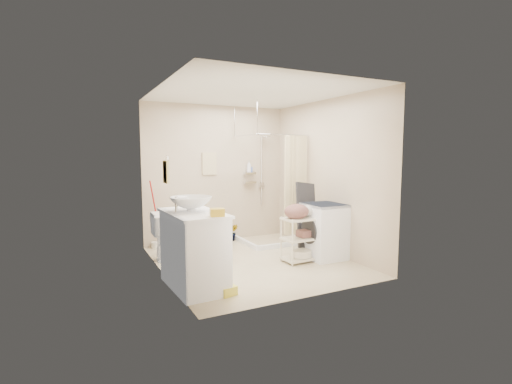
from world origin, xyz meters
TOP-DOWN VIEW (x-y plane):
  - floor at (0.00, 0.00)m, footprint 3.20×3.20m
  - ceiling at (0.00, 0.00)m, footprint 2.80×3.20m
  - wall_back at (0.00, 1.60)m, footprint 2.80×0.04m
  - wall_front at (0.00, -1.60)m, footprint 2.80×0.04m
  - wall_left at (-1.40, 0.00)m, footprint 0.04×3.20m
  - wall_right at (1.40, 0.00)m, footprint 0.04×3.20m
  - vanity at (-1.16, -0.67)m, footprint 0.68×1.13m
  - sink at (-1.16, -0.59)m, footprint 0.67×0.67m
  - counter_basket at (-1.01, -1.11)m, footprint 0.19×0.16m
  - floor_basket at (-0.88, -1.11)m, footprint 0.33×0.28m
  - toilet at (-1.04, 0.68)m, footprint 0.77×0.46m
  - mop at (-1.23, 1.52)m, footprint 0.14×0.14m
  - potted_plant_a at (-0.09, 1.46)m, footprint 0.19×0.15m
  - potted_plant_b at (0.26, 1.42)m, footprint 0.21×0.19m
  - hanging_towel at (-0.15, 1.58)m, footprint 0.28×0.03m
  - towel_ring at (-1.38, -0.20)m, footprint 0.04×0.22m
  - tp_holder at (-1.36, 0.05)m, footprint 0.08×0.12m
  - shower at (0.85, 1.05)m, footprint 1.10×1.10m
  - shampoo_bottle_a at (0.65, 1.51)m, footprint 0.10×0.10m
  - shampoo_bottle_b at (0.68, 1.52)m, footprint 0.07×0.07m
  - washing_machine at (1.14, -0.32)m, footprint 0.61×0.63m
  - laundry_rack at (0.69, -0.32)m, footprint 0.62×0.38m
  - ironing_board at (0.97, -0.04)m, footprint 0.36×0.12m

SIDE VIEW (x-z plane):
  - floor at x=0.00m, z-range 0.00..0.00m
  - floor_basket at x=-0.88m, z-range 0.00..0.15m
  - potted_plant_a at x=-0.09m, z-range 0.00..0.32m
  - potted_plant_b at x=0.26m, z-range 0.00..0.33m
  - toilet at x=-1.04m, z-range 0.00..0.77m
  - laundry_rack at x=0.69m, z-range 0.00..0.84m
  - washing_machine at x=1.14m, z-range 0.00..0.89m
  - vanity at x=-1.16m, z-range 0.00..0.97m
  - mop at x=-1.23m, z-range 0.00..1.22m
  - ironing_board at x=0.97m, z-range 0.00..1.25m
  - tp_holder at x=-1.36m, z-range 0.65..0.79m
  - counter_basket at x=-1.01m, z-range 0.97..1.06m
  - shower at x=0.85m, z-range 0.00..2.10m
  - sink at x=-1.16m, z-range 0.97..1.15m
  - wall_back at x=0.00m, z-range 0.00..2.60m
  - wall_front at x=0.00m, z-range 0.00..2.60m
  - wall_left at x=-1.40m, z-range 0.00..2.60m
  - wall_right at x=1.40m, z-range 0.00..2.60m
  - shampoo_bottle_b at x=0.68m, z-range 1.32..1.48m
  - shampoo_bottle_a at x=0.65m, z-range 1.32..1.55m
  - towel_ring at x=-1.38m, z-range 1.30..1.64m
  - hanging_towel at x=-0.15m, z-range 1.29..1.71m
  - ceiling at x=0.00m, z-range 2.58..2.62m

